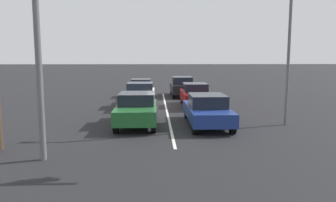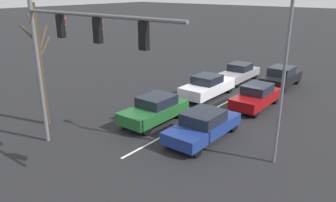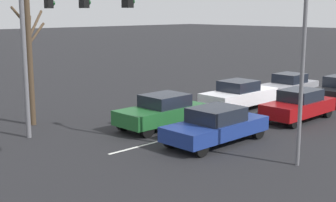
# 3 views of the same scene
# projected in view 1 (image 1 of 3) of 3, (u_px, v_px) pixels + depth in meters

# --- Properties ---
(ground_plane) EXTENTS (240.00, 240.00, 0.00)m
(ground_plane) POSITION_uv_depth(u_px,v_px,m) (165.00, 104.00, 23.09)
(ground_plane) COLOR black
(lane_stripe_left_divider) EXTENTS (0.12, 17.51, 0.01)m
(lane_stripe_left_divider) POSITION_uv_depth(u_px,v_px,m) (167.00, 110.00, 20.37)
(lane_stripe_left_divider) COLOR silver
(lane_stripe_left_divider) RESTS_ON ground_plane
(car_darkgreen_midlane_front) EXTENTS (1.89, 4.32, 1.55)m
(car_darkgreen_midlane_front) POSITION_uv_depth(u_px,v_px,m) (137.00, 109.00, 15.76)
(car_darkgreen_midlane_front) COLOR #1E5928
(car_darkgreen_midlane_front) RESTS_ON ground_plane
(car_navy_leftlane_front) EXTENTS (1.89, 4.74, 1.49)m
(car_navy_leftlane_front) POSITION_uv_depth(u_px,v_px,m) (207.00, 110.00, 15.75)
(car_navy_leftlane_front) COLOR navy
(car_navy_leftlane_front) RESTS_ON ground_plane
(car_white_midlane_second) EXTENTS (1.86, 4.76, 1.60)m
(car_white_midlane_second) POSITION_uv_depth(u_px,v_px,m) (140.00, 95.00, 21.59)
(car_white_midlane_second) COLOR silver
(car_white_midlane_second) RESTS_ON ground_plane
(car_maroon_leftlane_second) EXTENTS (1.73, 4.34, 1.53)m
(car_maroon_leftlane_second) POSITION_uv_depth(u_px,v_px,m) (195.00, 95.00, 21.78)
(car_maroon_leftlane_second) COLOR maroon
(car_maroon_leftlane_second) RESTS_ON ground_plane
(car_black_leftlane_third) EXTENTS (1.81, 4.55, 1.63)m
(car_black_leftlane_third) POSITION_uv_depth(u_px,v_px,m) (182.00, 86.00, 27.34)
(car_black_leftlane_third) COLOR black
(car_black_leftlane_third) RESTS_ON ground_plane
(car_gray_midlane_third) EXTENTS (1.79, 4.51, 1.47)m
(car_gray_midlane_third) POSITION_uv_depth(u_px,v_px,m) (141.00, 88.00, 26.77)
(car_gray_midlane_third) COLOR gray
(car_gray_midlane_third) RESTS_ON ground_plane
(street_lamp_left_shoulder) EXTENTS (1.79, 0.24, 9.14)m
(street_lamp_left_shoulder) POSITION_uv_depth(u_px,v_px,m) (287.00, 16.00, 15.21)
(street_lamp_left_shoulder) COLOR slate
(street_lamp_left_shoulder) RESTS_ON ground_plane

